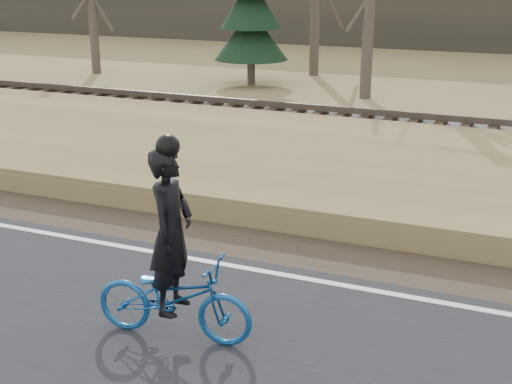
% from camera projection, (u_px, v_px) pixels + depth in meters
% --- Properties ---
extents(ground, '(120.00, 120.00, 0.00)m').
position_uv_depth(ground, '(371.00, 302.00, 9.11)').
color(ground, olive).
rests_on(ground, ground).
extents(edge_line, '(120.00, 0.12, 0.01)m').
position_uv_depth(edge_line, '(375.00, 291.00, 9.26)').
color(edge_line, silver).
rests_on(edge_line, road).
extents(shoulder, '(120.00, 1.60, 0.04)m').
position_uv_depth(shoulder, '(392.00, 266.00, 10.15)').
color(shoulder, '#473A2B').
rests_on(shoulder, ground).
extents(embankment, '(120.00, 5.00, 0.44)m').
position_uv_depth(embankment, '(431.00, 193.00, 12.71)').
color(embankment, olive).
rests_on(embankment, ground).
extents(ballast, '(120.00, 3.00, 0.45)m').
position_uv_depth(ballast, '(461.00, 145.00, 16.04)').
color(ballast, slate).
rests_on(ballast, ground).
extents(railroad, '(120.00, 2.40, 0.29)m').
position_uv_depth(railroad, '(462.00, 132.00, 15.94)').
color(railroad, black).
rests_on(railroad, ballast).
extents(cyclist, '(1.91, 0.84, 2.37)m').
position_uv_depth(cyclist, '(173.00, 275.00, 7.91)').
color(cyclist, '#144C89').
rests_on(cyclist, road).
extents(conifer, '(2.60, 2.60, 5.81)m').
position_uv_depth(conifer, '(251.00, 5.00, 24.62)').
color(conifer, brown).
rests_on(conifer, ground).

